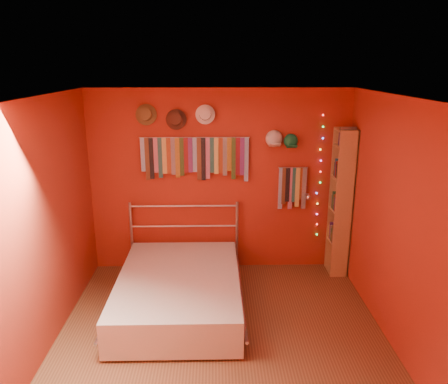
{
  "coord_description": "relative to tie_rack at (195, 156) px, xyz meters",
  "views": [
    {
      "loc": [
        -0.06,
        -3.98,
        2.79
      ],
      "look_at": [
        0.04,
        0.9,
        1.35
      ],
      "focal_mm": 35.0,
      "sensor_mm": 36.0,
      "label": 1
    }
  ],
  "objects": [
    {
      "name": "cap_green",
      "position": [
        1.26,
        0.01,
        0.19
      ],
      "size": [
        0.18,
        0.23,
        0.18
      ],
      "color": "#1B7D45",
      "rests_on": "back_wall"
    },
    {
      "name": "cap_white",
      "position": [
        1.04,
        0.01,
        0.23
      ],
      "size": [
        0.2,
        0.25,
        0.2
      ],
      "color": "silver",
      "rests_on": "back_wall"
    },
    {
      "name": "right_wall",
      "position": [
        2.07,
        -1.68,
        -0.37
      ],
      "size": [
        0.02,
        3.5,
        2.5
      ],
      "primitive_type": "cube",
      "color": "maroon",
      "rests_on": "ground"
    },
    {
      "name": "left_wall",
      "position": [
        -1.43,
        -1.68,
        -0.37
      ],
      "size": [
        0.02,
        3.5,
        2.5
      ],
      "primitive_type": "cube",
      "color": "maroon",
      "rests_on": "ground"
    },
    {
      "name": "ground",
      "position": [
        0.32,
        -1.68,
        -1.62
      ],
      "size": [
        3.5,
        3.5,
        0.0
      ],
      "primitive_type": "plane",
      "color": "brown",
      "rests_on": "ground"
    },
    {
      "name": "reading_lamp",
      "position": [
        1.49,
        -0.17,
        -0.52
      ],
      "size": [
        0.07,
        0.3,
        0.09
      ],
      "color": "#BABABF",
      "rests_on": "back_wall"
    },
    {
      "name": "bed",
      "position": [
        -0.17,
        -1.07,
        -1.39
      ],
      "size": [
        1.49,
        2.05,
        0.99
      ],
      "rotation": [
        0.0,
        0.0,
        0.0
      ],
      "color": "#BABABF",
      "rests_on": "ground"
    },
    {
      "name": "bookshelf",
      "position": [
        1.98,
        -0.15,
        -0.6
      ],
      "size": [
        0.25,
        0.34,
        2.0
      ],
      "color": "#A17548",
      "rests_on": "ground"
    },
    {
      "name": "back_wall",
      "position": [
        0.32,
        0.07,
        -0.37
      ],
      "size": [
        3.5,
        0.02,
        2.5
      ],
      "primitive_type": "cube",
      "color": "maroon",
      "rests_on": "ground"
    },
    {
      "name": "ceiling",
      "position": [
        0.32,
        -1.68,
        0.88
      ],
      "size": [
        3.5,
        3.5,
        0.02
      ],
      "primitive_type": "cube",
      "color": "white",
      "rests_on": "back_wall"
    },
    {
      "name": "fedora_brown",
      "position": [
        -0.24,
        -0.03,
        0.49
      ],
      "size": [
        0.27,
        0.14,
        0.26
      ],
      "rotation": [
        1.36,
        0.0,
        0.0
      ],
      "color": "#4C271B",
      "rests_on": "back_wall"
    },
    {
      "name": "fairy_lights",
      "position": [
        1.68,
        0.03,
        -0.3
      ],
      "size": [
        0.06,
        0.02,
        1.69
      ],
      "color": "#FF3333",
      "rests_on": "back_wall"
    },
    {
      "name": "small_tie_rack",
      "position": [
        1.31,
        0.0,
        -0.42
      ],
      "size": [
        0.4,
        0.03,
        0.59
      ],
      "color": "#BABABF",
      "rests_on": "back_wall"
    },
    {
      "name": "tie_rack",
      "position": [
        0.0,
        0.0,
        0.0
      ],
      "size": [
        1.45,
        0.03,
        0.6
      ],
      "color": "#BABABF",
      "rests_on": "back_wall"
    },
    {
      "name": "fedora_white",
      "position": [
        0.14,
        -0.03,
        0.55
      ],
      "size": [
        0.25,
        0.14,
        0.25
      ],
      "rotation": [
        1.36,
        0.0,
        0.0
      ],
      "color": "white",
      "rests_on": "back_wall"
    },
    {
      "name": "fedora_olive",
      "position": [
        -0.62,
        -0.03,
        0.55
      ],
      "size": [
        0.27,
        0.15,
        0.27
      ],
      "rotation": [
        1.36,
        0.0,
        0.0
      ],
      "color": "brown",
      "rests_on": "back_wall"
    }
  ]
}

